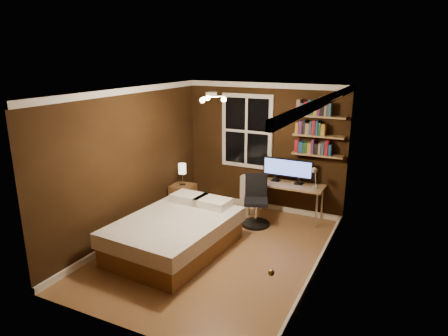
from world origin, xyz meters
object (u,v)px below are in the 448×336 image
at_px(radiator, 251,192).
at_px(desk, 286,187).
at_px(office_chair, 256,206).
at_px(nightstand, 183,198).
at_px(monitor_left, 276,169).
at_px(bed, 176,234).
at_px(monitor_right, 299,172).
at_px(bedside_lamp, 182,174).
at_px(desk_lamp, 315,177).

xyz_separation_m(radiator, desk, (0.76, -0.17, 0.28)).
bearing_deg(office_chair, desk, 34.69).
distance_m(nightstand, monitor_left, 1.92).
bearing_deg(desk, bed, -118.61).
xyz_separation_m(desk, monitor_left, (-0.23, 0.07, 0.29)).
distance_m(monitor_right, office_chair, 1.04).
bearing_deg(desk, office_chair, -124.02).
xyz_separation_m(radiator, monitor_right, (0.98, -0.10, 0.57)).
relative_size(bedside_lamp, monitor_left, 0.86).
height_order(radiator, desk_lamp, desk_lamp).
height_order(bed, nightstand, bed).
bearing_deg(desk_lamp, office_chair, -152.48).
bearing_deg(radiator, desk, -12.48).
bearing_deg(office_chair, nightstand, 158.55).
bearing_deg(desk, nightstand, -163.85).
height_order(bedside_lamp, radiator, bedside_lamp).
xyz_separation_m(nightstand, radiator, (1.17, 0.73, 0.07)).
relative_size(bedside_lamp, monitor_right, 0.86).
height_order(bedside_lamp, office_chair, bedside_lamp).
distance_m(bed, monitor_left, 2.41).
relative_size(bed, desk, 1.49).
bearing_deg(radiator, monitor_left, -10.38).
bearing_deg(bedside_lamp, monitor_right, 16.30).
xyz_separation_m(bedside_lamp, desk_lamp, (2.47, 0.48, 0.15)).
distance_m(monitor_left, monitor_right, 0.45).
relative_size(nightstand, bedside_lamp, 1.22).
bearing_deg(nightstand, bed, -65.52).
height_order(radiator, monitor_left, monitor_left).
xyz_separation_m(monitor_left, office_chair, (-0.15, -0.63, -0.56)).
xyz_separation_m(bed, desk_lamp, (1.68, 2.00, 0.60)).
distance_m(bed, bedside_lamp, 1.77).
relative_size(monitor_left, desk_lamp, 1.14).
relative_size(radiator, office_chair, 0.71).
xyz_separation_m(bed, monitor_right, (1.36, 2.15, 0.61)).
distance_m(radiator, monitor_right, 1.14).
bearing_deg(bed, desk, 65.40).
height_order(bed, desk_lamp, desk_lamp).
bearing_deg(monitor_right, monitor_left, 180.00).
relative_size(desk, monitor_right, 2.82).
distance_m(desk, monitor_left, 0.38).
relative_size(bed, radiator, 3.19).
bearing_deg(monitor_left, desk, -17.23).
distance_m(bed, radiator, 2.28).
relative_size(bedside_lamp, desk, 0.31).
height_order(bed, radiator, bed).
bearing_deg(radiator, office_chair, -62.42).
xyz_separation_m(bedside_lamp, radiator, (1.17, 0.73, -0.42)).
relative_size(monitor_left, office_chair, 0.54).
bearing_deg(nightstand, radiator, 28.79).
height_order(bed, desk, bed).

